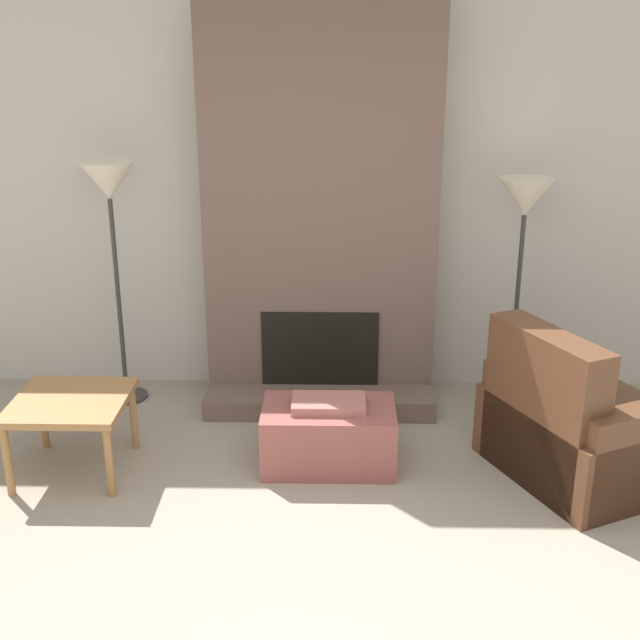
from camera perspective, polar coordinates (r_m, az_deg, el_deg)
The scene contains 7 objects.
wall_back at distance 5.41m, azimuth 0.08°, elevation 8.46°, with size 7.64×0.06×2.60m, color #BCB7AD.
fireplace at distance 5.21m, azimuth 0.03°, elevation 7.37°, with size 1.49×0.67×2.60m.
ottoman at distance 4.62m, azimuth 0.61°, elevation -8.14°, with size 0.75×0.46×0.41m.
armchair at distance 4.68m, azimuth 17.61°, elevation -7.42°, with size 1.13×1.20×0.88m.
side_table at distance 4.68m, azimuth -17.31°, elevation -6.00°, with size 0.62×0.62×0.44m.
floor_lamp_left at distance 5.27m, azimuth -14.74°, elevation 8.51°, with size 0.35×0.35×1.61m.
floor_lamp_right at distance 5.23m, azimuth 14.34°, elevation 7.49°, with size 0.35×0.35×1.51m.
Camera 1 is at (0.10, -2.51, 2.31)m, focal length 45.00 mm.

